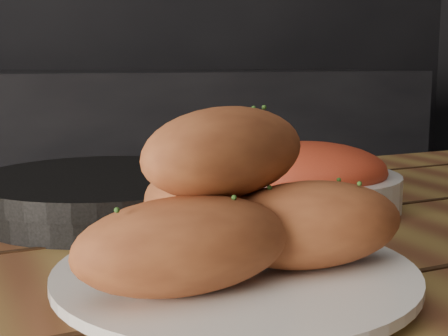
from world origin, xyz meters
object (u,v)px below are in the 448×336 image
Objects in this scene: skillet at (108,193)px; bowl at (308,179)px; plate at (235,277)px; bread_rolls at (231,208)px.

skillet is 0.23m from bowl.
skillet is at bearing 94.64° from plate.
bread_rolls is (-0.01, -0.00, 0.05)m from plate.
plate is at bearing -85.36° from skillet.
bowl is at bearing -17.39° from skillet.
plate is 0.66× the size of skillet.
bread_rolls is at bearing -149.04° from plate.
skillet is at bearing 162.61° from bowl.
bread_rolls is 0.63× the size of skillet.
skillet is 1.88× the size of bowl.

